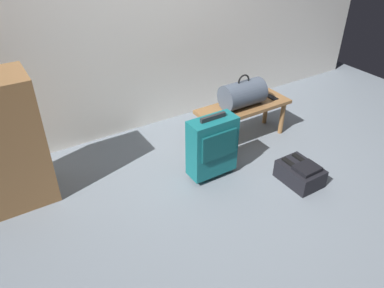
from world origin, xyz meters
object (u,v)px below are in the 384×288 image
Objects in this scene: backpack_dark at (300,173)px; side_cabinet at (5,144)px; cell_phone at (272,97)px; bench at (243,110)px; suitcase_upright_teal at (212,146)px; duffel_bag_slate at (243,94)px.

side_cabinet is at bearing 153.25° from backpack_dark.
bench is at bearing 177.29° from cell_phone.
bench is 0.89m from backpack_dark.
bench is at bearing 29.61° from suitcase_upright_teal.
suitcase_upright_teal reaches higher than backpack_dark.
suitcase_upright_teal is (-0.60, -0.36, -0.21)m from duffel_bag_slate.
cell_phone is at bearing -2.52° from duffel_bag_slate.
suitcase_upright_teal is at bearing -149.26° from duffel_bag_slate.
duffel_bag_slate is at bearing -6.44° from side_cabinet.
duffel_bag_slate reaches higher than cell_phone.
duffel_bag_slate reaches higher than backpack_dark.
bench is at bearing 0.00° from duffel_bag_slate.
cell_phone is at bearing 19.07° from suitcase_upright_teal.
suitcase_upright_teal is 1.66× the size of backpack_dark.
duffel_bag_slate is at bearing 30.74° from suitcase_upright_teal.
duffel_bag_slate is 0.40× the size of side_cabinet.
bench is at bearing 89.38° from backpack_dark.
side_cabinet reaches higher than bench.
side_cabinet is (-2.18, 1.10, 0.46)m from backpack_dark.
suitcase_upright_teal is at bearing -21.19° from side_cabinet.
duffel_bag_slate is 2.18m from side_cabinet.
suitcase_upright_teal reaches higher than cell_phone.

